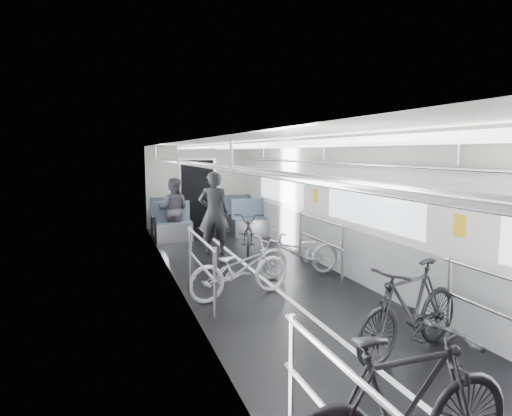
{
  "coord_description": "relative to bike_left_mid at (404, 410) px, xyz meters",
  "views": [
    {
      "loc": [
        -2.61,
        -6.41,
        2.24
      ],
      "look_at": [
        0.0,
        1.44,
        1.22
      ],
      "focal_mm": 32.0,
      "sensor_mm": 36.0,
      "label": 1
    }
  ],
  "objects": [
    {
      "name": "person_seated",
      "position": [
        -0.21,
        9.09,
        0.25
      ],
      "size": [
        0.93,
        0.83,
        1.6
      ],
      "primitive_type": "imported",
      "rotation": [
        0.0,
        0.0,
        2.81
      ],
      "color": "#2C2931",
      "rests_on": "floor"
    },
    {
      "name": "bike_right_near",
      "position": [
        1.32,
        1.69,
        -0.02
      ],
      "size": [
        1.82,
        1.01,
        1.05
      ],
      "primitive_type": "imported",
      "rotation": [
        0.0,
        0.0,
        -1.26
      ],
      "color": "black",
      "rests_on": "floor"
    },
    {
      "name": "bike_right_mid",
      "position": [
        1.47,
        5.02,
        -0.12
      ],
      "size": [
        1.69,
        0.74,
        0.86
      ],
      "primitive_type": "imported",
      "rotation": [
        0.0,
        0.0,
        -1.47
      ],
      "color": "#9A9B9F",
      "rests_on": "floor"
    },
    {
      "name": "bike_aisle",
      "position": [
        1.2,
        7.2,
        -0.08
      ],
      "size": [
        1.15,
        1.89,
        0.94
      ],
      "primitive_type": "imported",
      "rotation": [
        0.0,
        0.0,
        -0.32
      ],
      "color": "black",
      "rests_on": "floor"
    },
    {
      "name": "bike_left_far",
      "position": [
        0.1,
        4.22,
        -0.1
      ],
      "size": [
        1.81,
        0.97,
        0.9
      ],
      "primitive_type": "imported",
      "rotation": [
        0.0,
        0.0,
        1.79
      ],
      "color": "silver",
      "rests_on": "floor"
    },
    {
      "name": "bike_left_mid",
      "position": [
        0.0,
        0.0,
        0.0
      ],
      "size": [
        1.84,
        0.59,
        1.09
      ],
      "primitive_type": "imported",
      "rotation": [
        0.0,
        0.0,
        1.61
      ],
      "color": "black",
      "rests_on": "floor"
    },
    {
      "name": "car_shell",
      "position": [
        0.79,
        5.82,
        0.58
      ],
      "size": [
        3.02,
        14.01,
        2.41
      ],
      "color": "black",
      "rests_on": "ground"
    },
    {
      "name": "person_standing",
      "position": [
        0.42,
        7.3,
        0.37
      ],
      "size": [
        0.76,
        0.6,
        1.83
      ],
      "primitive_type": "imported",
      "rotation": [
        0.0,
        0.0,
        2.87
      ],
      "color": "black",
      "rests_on": "floor"
    }
  ]
}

